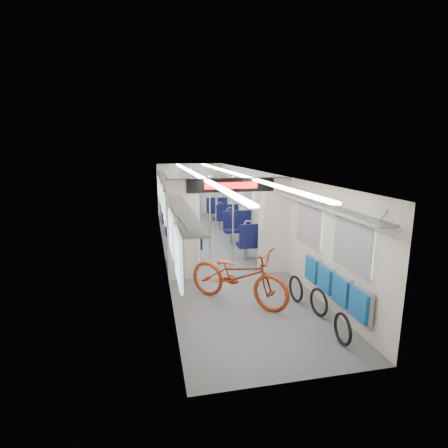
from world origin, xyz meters
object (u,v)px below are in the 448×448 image
(bike_hoop_c, at_px, (296,290))
(seat_bay_near_left, at_px, (182,236))
(seat_bay_near_right, at_px, (246,232))
(bike_hoop_b, at_px, (319,303))
(seat_bay_far_right, at_px, (221,212))
(bike_hoop_a, at_px, (342,330))
(stanchion_near_right, at_px, (233,221))
(stanchion_far_right, at_px, (216,203))
(bicycle, at_px, (238,276))
(stanchion_near_left, at_px, (210,222))
(flip_bench, at_px, (334,285))
(seat_bay_far_left, at_px, (173,213))
(stanchion_far_left, at_px, (192,203))

(bike_hoop_c, height_order, seat_bay_near_left, seat_bay_near_left)
(seat_bay_near_left, xyz_separation_m, seat_bay_near_right, (1.87, -0.03, 0.03))
(bike_hoop_b, distance_m, seat_bay_near_left, 4.80)
(seat_bay_far_right, bearing_deg, bike_hoop_a, -89.50)
(seat_bay_near_right, bearing_deg, bike_hoop_c, -89.94)
(seat_bay_near_left, distance_m, seat_bay_far_right, 3.99)
(stanchion_near_right, height_order, stanchion_far_right, same)
(bicycle, bearing_deg, stanchion_near_left, 47.28)
(seat_bay_near_right, bearing_deg, flip_bench, -84.49)
(bike_hoop_c, xyz_separation_m, stanchion_near_left, (-1.27, 2.51, 0.91))
(bike_hoop_c, height_order, seat_bay_far_left, seat_bay_far_left)
(stanchion_near_left, height_order, stanchion_far_right, same)
(bicycle, relative_size, flip_bench, 1.00)
(bike_hoop_c, bearing_deg, seat_bay_near_left, 116.90)
(flip_bench, relative_size, seat_bay_far_right, 1.09)
(bike_hoop_c, xyz_separation_m, seat_bay_near_left, (-1.87, 3.69, 0.28))
(bike_hoop_b, bearing_deg, stanchion_near_left, 114.28)
(seat_bay_near_left, bearing_deg, stanchion_far_left, 75.77)
(bike_hoop_a, distance_m, stanchion_near_left, 4.42)
(bike_hoop_b, xyz_separation_m, stanchion_far_right, (-0.71, 6.18, 0.92))
(seat_bay_near_left, relative_size, stanchion_far_left, 0.84)
(stanchion_near_left, xyz_separation_m, stanchion_near_right, (0.57, -0.09, 0.00))
(seat_bay_far_left, bearing_deg, stanchion_far_right, -53.65)
(flip_bench, xyz_separation_m, stanchion_far_left, (-1.76, 6.46, 0.57))
(seat_bay_near_left, height_order, stanchion_far_right, stanchion_far_right)
(seat_bay_near_right, bearing_deg, stanchion_far_right, 106.36)
(bicycle, height_order, seat_bay_far_left, bicycle)
(flip_bench, bearing_deg, bike_hoop_c, 121.49)
(flip_bench, bearing_deg, stanchion_near_right, 109.70)
(bike_hoop_a, xyz_separation_m, seat_bay_far_left, (-1.95, 8.92, 0.31))
(stanchion_near_right, relative_size, stanchion_far_right, 1.00)
(seat_bay_near_right, xyz_separation_m, stanchion_near_right, (-0.69, -1.24, 0.60))
(seat_bay_far_right, bearing_deg, flip_bench, -86.96)
(stanchion_near_left, bearing_deg, flip_bench, -62.15)
(bicycle, xyz_separation_m, seat_bay_near_left, (-0.75, 3.51, -0.04))
(bike_hoop_c, relative_size, stanchion_near_left, 0.23)
(seat_bay_near_right, distance_m, stanchion_far_right, 2.04)
(seat_bay_near_right, bearing_deg, bike_hoop_a, -89.16)
(bike_hoop_c, distance_m, seat_bay_far_left, 7.57)
(bicycle, relative_size, stanchion_far_left, 0.93)
(flip_bench, height_order, bike_hoop_a, flip_bench)
(seat_bay_near_left, xyz_separation_m, seat_bay_far_left, (-0.00, 3.63, 0.02))
(bike_hoop_c, height_order, seat_bay_near_right, seat_bay_near_right)
(bicycle, height_order, seat_bay_far_right, bicycle)
(stanchion_far_left, bearing_deg, seat_bay_near_left, -104.23)
(bike_hoop_c, bearing_deg, stanchion_far_right, 95.70)
(bike_hoop_b, relative_size, seat_bay_far_right, 0.27)
(bike_hoop_c, distance_m, stanchion_far_right, 5.63)
(stanchion_near_right, distance_m, stanchion_far_left, 3.42)
(seat_bay_near_left, distance_m, stanchion_near_left, 1.47)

